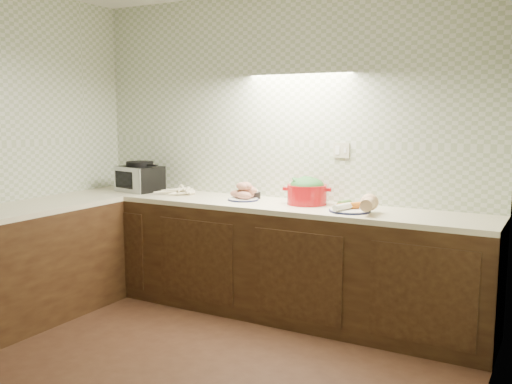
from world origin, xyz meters
The scene contains 8 objects.
room centered at (0.00, 0.00, 1.63)m, with size 3.60×3.60×2.60m.
counter centered at (-0.68, 0.68, 0.45)m, with size 3.60×3.60×0.90m.
toaster_oven centered at (-1.30, 1.53, 1.03)m, with size 0.43×0.37×0.27m.
parsnip_pile centered at (-0.87, 1.54, 0.93)m, with size 0.35×0.32×0.07m.
sweet_potato_plate centered at (-0.19, 1.53, 0.96)m, with size 0.26×0.25×0.15m.
onion_bowl centered at (-0.18, 1.64, 0.94)m, with size 0.14×0.14×0.11m.
dutch_oven centered at (0.35, 1.59, 1.00)m, with size 0.40×0.40×0.22m.
veg_plate centered at (0.82, 1.45, 0.95)m, with size 0.36×0.31×0.14m.
Camera 1 is at (2.15, -2.47, 1.62)m, focal length 40.00 mm.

